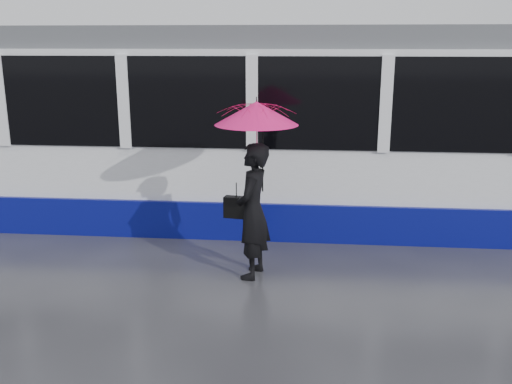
# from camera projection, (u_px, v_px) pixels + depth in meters

# --- Properties ---
(ground) EXTENTS (90.00, 90.00, 0.00)m
(ground) POSITION_uv_depth(u_px,v_px,m) (307.00, 273.00, 7.91)
(ground) COLOR #2A292E
(ground) RESTS_ON ground
(rails) EXTENTS (34.00, 1.51, 0.02)m
(rails) POSITION_uv_depth(u_px,v_px,m) (308.00, 218.00, 10.31)
(rails) COLOR #3F3D38
(rails) RESTS_ON ground
(tram) EXTENTS (26.00, 2.56, 3.35)m
(tram) POSITION_uv_depth(u_px,v_px,m) (405.00, 130.00, 9.75)
(tram) COLOR white
(tram) RESTS_ON ground
(woman) EXTENTS (0.55, 0.74, 1.84)m
(woman) POSITION_uv_depth(u_px,v_px,m) (253.00, 211.00, 7.59)
(woman) COLOR black
(woman) RESTS_ON ground
(umbrella) EXTENTS (1.26, 1.26, 1.24)m
(umbrella) POSITION_uv_depth(u_px,v_px,m) (256.00, 130.00, 7.30)
(umbrella) COLOR #FF1580
(umbrella) RESTS_ON ground
(handbag) EXTENTS (0.35, 0.20, 0.46)m
(handbag) POSITION_uv_depth(u_px,v_px,m) (236.00, 207.00, 7.62)
(handbag) COLOR black
(handbag) RESTS_ON ground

